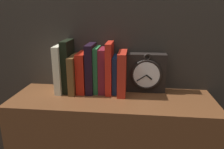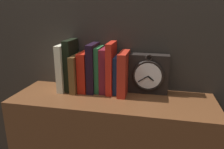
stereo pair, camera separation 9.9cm
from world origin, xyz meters
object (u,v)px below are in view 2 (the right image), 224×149
object	(u,v)px
book_slot0_cream	(65,67)
book_slot2_brown	(77,73)
book_slot6_maroon	(105,70)
book_slot8_navy	(117,74)
book_slot3_red	(85,71)
book_slot4_black	(93,68)
book_slot7_red	(111,68)
book_slot5_green	(99,69)
book_slot1_black	(71,65)
clock	(148,74)
book_slot9_red	(124,73)

from	to	relation	value
book_slot0_cream	book_slot2_brown	xyz separation A→B (m)	(0.07, -0.00, -0.03)
book_slot6_maroon	book_slot8_navy	bearing A→B (deg)	2.70
book_slot3_red	book_slot0_cream	bearing A→B (deg)	-176.16
book_slot4_black	book_slot7_red	size ratio (longest dim) A/B	0.96
book_slot8_navy	book_slot5_green	bearing A→B (deg)	-179.97
book_slot4_black	book_slot5_green	xyz separation A→B (m)	(0.03, 0.01, -0.01)
book_slot7_red	book_slot8_navy	world-z (taller)	book_slot7_red
book_slot3_red	book_slot7_red	bearing A→B (deg)	0.12
book_slot0_cream	book_slot5_green	world-z (taller)	book_slot0_cream
book_slot1_black	book_slot7_red	distance (m)	0.21
book_slot1_black	book_slot5_green	distance (m)	0.15
book_slot3_red	book_slot4_black	size ratio (longest dim) A/B	0.82
book_slot0_cream	book_slot6_maroon	size ratio (longest dim) A/B	1.07
book_slot1_black	book_slot2_brown	bearing A→B (deg)	-19.62
book_slot5_green	book_slot7_red	xyz separation A→B (m)	(0.06, -0.01, 0.01)
book_slot3_red	book_slot7_red	size ratio (longest dim) A/B	0.79
book_slot4_black	book_slot6_maroon	bearing A→B (deg)	5.15
book_slot1_black	book_slot4_black	world-z (taller)	book_slot1_black
book_slot2_brown	book_slot4_black	size ratio (longest dim) A/B	0.77
book_slot0_cream	book_slot8_navy	bearing A→B (deg)	3.31
book_slot2_brown	clock	bearing A→B (deg)	6.75
book_slot2_brown	book_slot6_maroon	distance (m)	0.15
book_slot3_red	book_slot4_black	xyz separation A→B (m)	(0.04, 0.00, 0.02)
clock	book_slot8_navy	world-z (taller)	clock
book_slot4_black	book_slot5_green	size ratio (longest dim) A/B	1.07
book_slot0_cream	book_slot5_green	bearing A→B (deg)	4.97
book_slot0_cream	book_slot2_brown	distance (m)	0.07
book_slot4_black	clock	bearing A→B (deg)	6.58
book_slot4_black	book_slot1_black	bearing A→B (deg)	179.05
book_slot6_maroon	book_slot7_red	distance (m)	0.04
book_slot9_red	book_slot5_green	bearing A→B (deg)	171.83
book_slot1_black	book_slot7_red	world-z (taller)	book_slot1_black
book_slot5_green	book_slot7_red	bearing A→B (deg)	-7.29
book_slot2_brown	book_slot7_red	bearing A→B (deg)	3.47
book_slot0_cream	book_slot8_navy	world-z (taller)	book_slot0_cream
clock	book_slot2_brown	world-z (taller)	clock
book_slot2_brown	book_slot9_red	xyz separation A→B (m)	(0.24, 0.00, 0.01)
book_slot3_red	clock	bearing A→B (deg)	5.73
book_slot3_red	book_slot8_navy	world-z (taller)	book_slot3_red
book_slot0_cream	book_slot6_maroon	xyz separation A→B (m)	(0.21, 0.01, -0.01)
book_slot4_black	book_slot8_navy	world-z (taller)	book_slot4_black
book_slot9_red	book_slot6_maroon	bearing A→B (deg)	170.92
clock	book_slot6_maroon	distance (m)	0.22
book_slot3_red	book_slot7_red	xyz separation A→B (m)	(0.14, 0.00, 0.03)
book_slot1_black	book_slot8_navy	bearing A→B (deg)	1.53
book_slot0_cream	book_slot5_green	xyz separation A→B (m)	(0.18, 0.02, -0.00)
book_slot9_red	book_slot7_red	bearing A→B (deg)	170.95
book_slot1_black	book_slot7_red	size ratio (longest dim) A/B	1.03
book_slot3_red	book_slot4_black	distance (m)	0.05
book_slot0_cream	book_slot7_red	distance (m)	0.25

